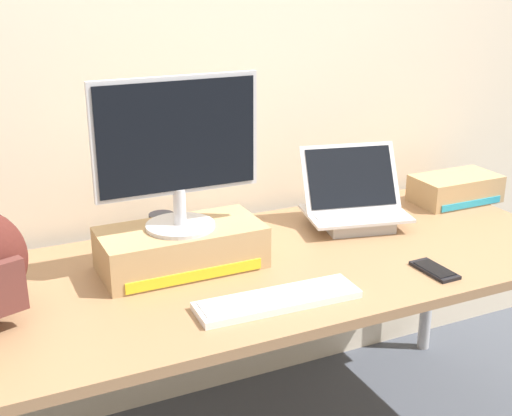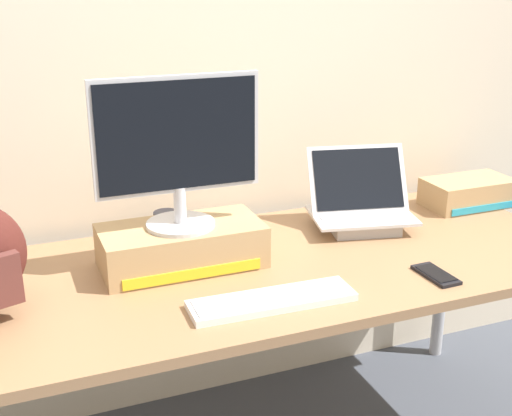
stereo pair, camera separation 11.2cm
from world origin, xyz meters
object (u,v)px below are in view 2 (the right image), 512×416
Objects in this scene: toner_box_yellow at (182,246)px; coffee_mug at (167,225)px; external_keyboard at (272,300)px; cell_phone at (436,275)px; toner_box_cyan at (468,192)px; desktop_monitor at (178,149)px; open_laptop at (361,212)px.

toner_box_yellow reaches higher than coffee_mug.
cell_phone is (0.50, -0.02, -0.01)m from external_keyboard.
toner_box_cyan is at bearing 6.43° from toner_box_yellow.
toner_box_yellow is at bearing 89.80° from desktop_monitor.
open_laptop reaches higher than coffee_mug.
desktop_monitor is at bearing 117.22° from external_keyboard.
open_laptop is at bearing 7.55° from desktop_monitor.
toner_box_yellow is at bearing -173.57° from toner_box_cyan.
coffee_mug reaches higher than external_keyboard.
desktop_monitor is 1.06× the size of external_keyboard.
external_keyboard is at bearing -64.99° from toner_box_yellow.
external_keyboard is at bearing 176.04° from cell_phone.
desktop_monitor reaches higher than coffee_mug.
open_laptop is at bearing 6.94° from toner_box_yellow.
desktop_monitor is 0.82m from cell_phone.
coffee_mug is at bearing 136.59° from cell_phone.
toner_box_cyan is at bearing 42.90° from cell_phone.
coffee_mug is at bearing 175.12° from toner_box_cyan.
desktop_monitor reaches higher than external_keyboard.
toner_box_cyan reaches higher than cell_phone.
coffee_mug is 1.12m from toner_box_cyan.
desktop_monitor is 0.38m from coffee_mug.
open_laptop reaches higher than toner_box_yellow.
cell_phone is at bearing 0.03° from external_keyboard.
cell_phone is at bearing -41.55° from coffee_mug.
coffee_mug is at bearing 86.67° from desktop_monitor.
desktop_monitor is at bearing -90.72° from toner_box_yellow.
toner_box_yellow is 1.48× the size of toner_box_cyan.
external_keyboard is at bearing -64.39° from desktop_monitor.
toner_box_yellow is 3.10× the size of cell_phone.
open_laptop reaches higher than cell_phone.
coffee_mug is 0.85m from cell_phone.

